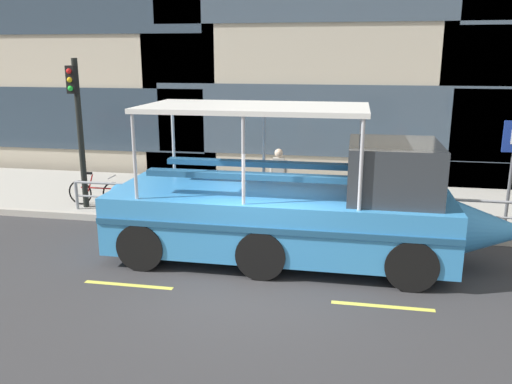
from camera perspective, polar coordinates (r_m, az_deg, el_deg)
ground_plane at (r=10.49m, az=0.00°, el=-9.68°), size 120.00×120.00×0.00m
sidewalk at (r=15.68m, az=3.80°, el=-1.06°), size 32.00×4.80×0.18m
curb_edge at (r=13.32m, az=2.49°, el=-3.90°), size 32.00×0.18×0.18m
lane_centreline at (r=9.93m, az=-0.68°, el=-11.11°), size 25.80×0.12×0.01m
curb_guardrail at (r=13.43m, az=3.56°, el=-0.92°), size 11.88×0.09×0.81m
traffic_light_pole at (r=15.05m, az=-18.74°, el=7.47°), size 0.24×0.46×4.07m
leaned_bicycle at (r=15.51m, az=-16.85°, el=-0.06°), size 1.74×0.46×0.96m
duck_tour_boat at (r=11.28m, az=5.14°, el=-1.93°), size 8.95×2.68×3.31m
pedestrian_near_bow at (r=14.23m, az=17.84°, el=0.92°), size 0.40×0.29×1.56m
pedestrian_mid_left at (r=14.46m, az=2.46°, el=2.11°), size 0.48×0.23×1.67m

